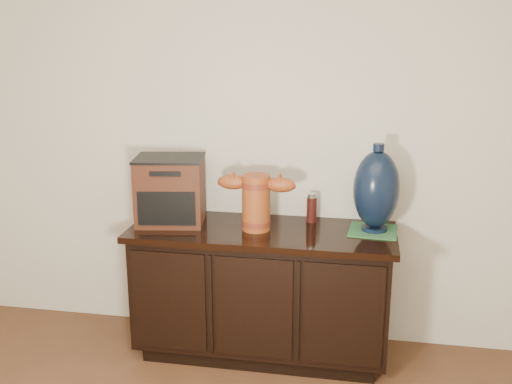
% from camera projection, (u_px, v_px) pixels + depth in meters
% --- Properties ---
extents(room, '(5.00, 5.00, 5.00)m').
position_uv_depth(room, '(46.00, 341.00, 1.04)').
color(room, '#512F1B').
rests_on(room, ground).
extents(sideboard, '(1.46, 0.56, 0.75)m').
position_uv_depth(sideboard, '(262.00, 291.00, 3.39)').
color(sideboard, black).
rests_on(sideboard, ground).
extents(terracotta_vessel, '(0.43, 0.16, 0.31)m').
position_uv_depth(terracotta_vessel, '(256.00, 199.00, 3.24)').
color(terracotta_vessel, '#9F491C').
rests_on(terracotta_vessel, sideboard).
extents(tv_radio, '(0.42, 0.36, 0.38)m').
position_uv_depth(tv_radio, '(170.00, 190.00, 3.36)').
color(tv_radio, '#3F1C0F').
rests_on(tv_radio, sideboard).
extents(green_mat, '(0.28, 0.28, 0.01)m').
position_uv_depth(green_mat, '(373.00, 231.00, 3.25)').
color(green_mat, '#2D6435').
rests_on(green_mat, sideboard).
extents(lamp_base, '(0.27, 0.27, 0.48)m').
position_uv_depth(lamp_base, '(376.00, 190.00, 3.19)').
color(lamp_base, black).
rests_on(lamp_base, green_mat).
extents(spray_can, '(0.06, 0.06, 0.17)m').
position_uv_depth(spray_can, '(312.00, 208.00, 3.40)').
color(spray_can, '#51130D').
rests_on(spray_can, sideboard).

